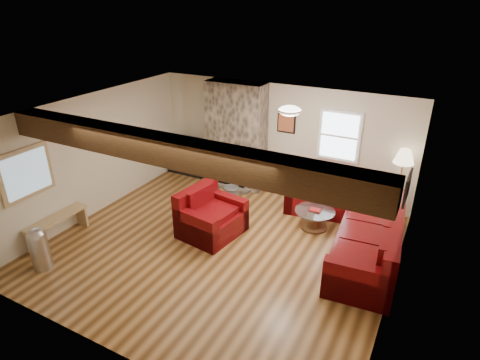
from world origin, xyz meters
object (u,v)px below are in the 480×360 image
Objects in this scene: loveseat at (326,193)px; tv_cabinet at (188,163)px; sofa_three at (368,238)px; floor_lamp at (404,161)px; television at (187,145)px; coffee_table at (314,219)px; armchair_red at (212,213)px.

loveseat reaches higher than tv_cabinet.
floor_lamp reaches higher than sofa_three.
television is (-3.76, 0.30, 0.33)m from loveseat.
floor_lamp is (1.36, 1.08, 1.13)m from coffee_table.
sofa_three reaches higher than loveseat.
armchair_red is (-2.83, -0.48, -0.02)m from sofa_three.
coffee_table is (1.69, 1.14, -0.26)m from armchair_red.
television is 5.17m from floor_lamp.
coffee_table is (-1.14, 0.66, -0.28)m from sofa_three.
loveseat is at bearing -4.56° from tv_cabinet.
loveseat is 1.67m from floor_lamp.
television is (-3.79, 1.09, 0.57)m from coffee_table.
television is (-2.10, 2.23, 0.31)m from armchair_red.
loveseat is at bearing -146.15° from sofa_three.
television is at bearing 0.00° from tv_cabinet.
floor_lamp is at bearing -0.13° from television.
floor_lamp is (1.38, 0.29, 0.89)m from loveseat.
armchair_red is at bearing -143.87° from floor_lamp.
sofa_three reaches higher than coffee_table.
loveseat reaches higher than coffee_table.
armchair_red is 1.41× the size of coffee_table.
armchair_red is 0.72× the size of floor_lamp.
floor_lamp is at bearing -45.78° from armchair_red.
loveseat is 1.44× the size of armchair_red.
television is 0.55× the size of floor_lamp.
television reaches higher than loveseat.
sofa_three reaches higher than armchair_red.
floor_lamp reaches higher than coffee_table.
floor_lamp reaches higher than television.
tv_cabinet is at bearing 51.35° from armchair_red.
tv_cabinet is (-4.93, 1.76, -0.22)m from sofa_three.
coffee_table is at bearing -141.45° from floor_lamp.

